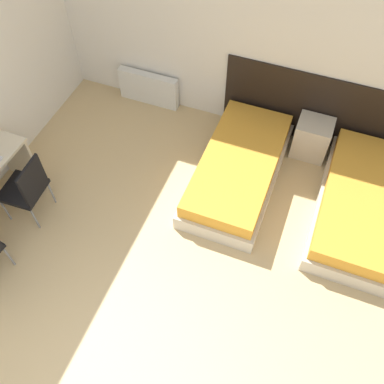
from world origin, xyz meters
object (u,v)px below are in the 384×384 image
bed_near_window (238,169)px  chair_near_laptop (26,187)px  bed_near_door (360,204)px  nightstand (312,138)px

bed_near_window → chair_near_laptop: size_ratio=2.19×
bed_near_door → nightstand: size_ratio=3.74×
bed_near_door → bed_near_window: bearing=180.0°
bed_near_window → bed_near_door: size_ratio=1.00×
bed_near_window → nightstand: size_ratio=3.74×
nightstand → chair_near_laptop: size_ratio=0.59×
nightstand → chair_near_laptop: bearing=-142.9°
nightstand → bed_near_window: bearing=-133.4°
bed_near_window → nightstand: nightstand is taller
bed_near_door → nightstand: 1.10m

